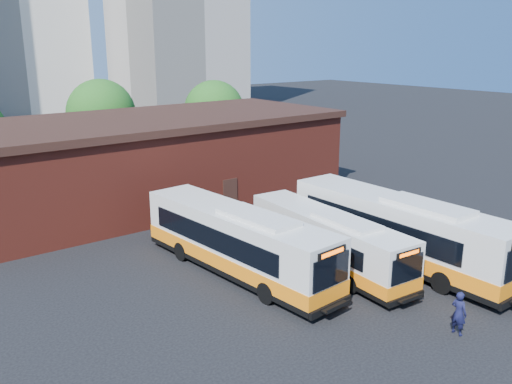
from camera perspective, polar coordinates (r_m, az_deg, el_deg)
ground at (r=27.07m, az=9.39°, el=-10.31°), size 220.00×220.00×0.00m
bus_midwest at (r=28.14m, az=-1.93°, el=-5.47°), size 3.62×13.27×3.57m
bus_mideast at (r=29.18m, az=7.57°, el=-5.28°), size 3.22×11.50×3.10m
bus_east at (r=30.37m, az=14.77°, el=-4.21°), size 2.99×13.92×3.78m
transit_worker at (r=24.27m, az=20.56°, el=-11.84°), size 0.47×0.70×1.90m
depot_building at (r=41.48m, az=-11.00°, el=3.48°), size 28.60×12.60×6.40m
tree_mid at (r=54.62m, az=-15.98°, el=7.96°), size 6.56×6.56×8.36m
tree_east at (r=57.07m, az=-4.42°, el=8.55°), size 6.24×6.24×7.96m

